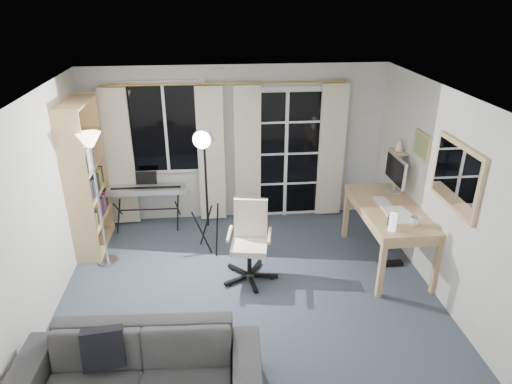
% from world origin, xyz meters
% --- Properties ---
extents(floor, '(4.50, 4.00, 0.02)m').
position_xyz_m(floor, '(0.00, 0.00, -0.01)').
color(floor, '#384352').
rests_on(floor, ground).
extents(window, '(1.20, 0.08, 1.40)m').
position_xyz_m(window, '(-1.05, 1.97, 1.50)').
color(window, white).
rests_on(window, floor).
extents(french_door, '(1.32, 0.09, 2.11)m').
position_xyz_m(french_door, '(0.75, 1.97, 1.03)').
color(french_door, white).
rests_on(french_door, floor).
extents(curtains, '(3.60, 0.07, 2.13)m').
position_xyz_m(curtains, '(-0.14, 1.88, 1.09)').
color(curtains, gold).
rests_on(curtains, floor).
extents(bookshelf, '(0.34, 0.98, 2.10)m').
position_xyz_m(bookshelf, '(-2.13, 1.22, 1.00)').
color(bookshelf, tan).
rests_on(bookshelf, floor).
extents(torchiere_lamp, '(0.33, 0.33, 1.81)m').
position_xyz_m(torchiere_lamp, '(-1.84, 0.77, 1.46)').
color(torchiere_lamp, '#B2B2B7').
rests_on(torchiere_lamp, floor).
extents(keyboard_piano, '(1.15, 0.57, 0.83)m').
position_xyz_m(keyboard_piano, '(-1.38, 1.70, 0.63)').
color(keyboard_piano, black).
rests_on(keyboard_piano, floor).
extents(studio_light, '(0.38, 0.38, 1.84)m').
position_xyz_m(studio_light, '(-0.49, 0.87, 1.47)').
color(studio_light, black).
rests_on(studio_light, floor).
extents(office_chair, '(0.70, 0.69, 1.01)m').
position_xyz_m(office_chair, '(0.06, 0.32, 0.60)').
color(office_chair, black).
rests_on(office_chair, floor).
extents(desk, '(0.78, 1.54, 0.82)m').
position_xyz_m(desk, '(1.88, 0.42, 0.72)').
color(desk, '#9D7851').
rests_on(desk, floor).
extents(monitor, '(0.20, 0.59, 0.52)m').
position_xyz_m(monitor, '(2.08, 0.87, 1.13)').
color(monitor, silver).
rests_on(monitor, desk).
extents(desk_clutter, '(0.48, 0.94, 1.04)m').
position_xyz_m(desk_clutter, '(1.81, 0.18, 0.64)').
color(desk_clutter, white).
rests_on(desk_clutter, desk).
extents(mug, '(0.14, 0.11, 0.13)m').
position_xyz_m(mug, '(1.98, -0.08, 0.89)').
color(mug, silver).
rests_on(mug, desk).
extents(wall_mirror, '(0.04, 0.94, 0.74)m').
position_xyz_m(wall_mirror, '(2.22, -0.35, 1.55)').
color(wall_mirror, tan).
rests_on(wall_mirror, floor).
extents(framed_print, '(0.03, 0.42, 0.32)m').
position_xyz_m(framed_print, '(2.23, 0.55, 1.60)').
color(framed_print, tan).
rests_on(framed_print, floor).
extents(wall_shelf, '(0.16, 0.30, 0.18)m').
position_xyz_m(wall_shelf, '(2.16, 1.05, 1.41)').
color(wall_shelf, tan).
rests_on(wall_shelf, floor).
extents(sofa, '(2.19, 0.74, 0.84)m').
position_xyz_m(sofa, '(-1.09, -1.55, 0.42)').
color(sofa, '#2F2F32').
rests_on(sofa, floor).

